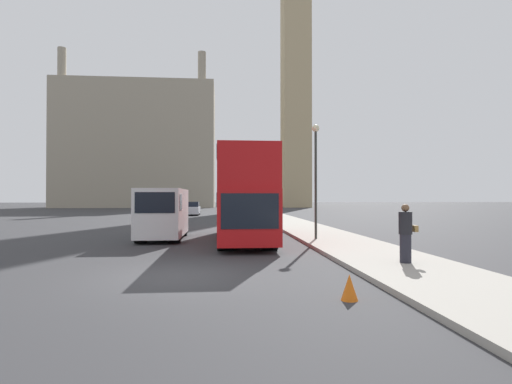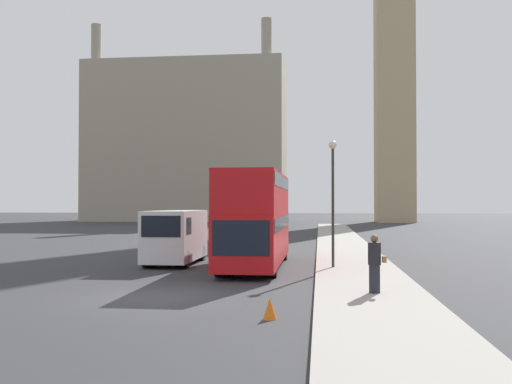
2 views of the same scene
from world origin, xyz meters
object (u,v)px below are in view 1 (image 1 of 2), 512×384
at_px(clock_tower, 296,27).
at_px(street_lamp, 316,163).
at_px(white_van, 163,212).
at_px(pedestrian, 406,233).
at_px(red_double_decker_bus, 243,193).
at_px(parked_sedan, 192,209).

bearing_deg(clock_tower, street_lamp, -99.68).
bearing_deg(white_van, pedestrian, -45.72).
height_order(red_double_decker_bus, pedestrian, red_double_decker_bus).
relative_size(clock_tower, pedestrian, 41.15).
height_order(red_double_decker_bus, white_van, red_double_decker_bus).
bearing_deg(pedestrian, street_lamp, 98.93).
distance_m(red_double_decker_bus, parked_sedan, 29.11).
relative_size(red_double_decker_bus, parked_sedan, 2.24).
bearing_deg(street_lamp, red_double_decker_bus, 167.99).
xyz_separation_m(clock_tower, parked_sedan, (-19.03, -34.38, -37.34)).
height_order(clock_tower, pedestrian, clock_tower).
height_order(pedestrian, street_lamp, street_lamp).
bearing_deg(street_lamp, pedestrian, -81.07).
bearing_deg(white_van, clock_tower, 73.47).
height_order(white_van, parked_sedan, white_van).
height_order(street_lamp, parked_sedan, street_lamp).
bearing_deg(clock_tower, parked_sedan, -118.97).
bearing_deg(parked_sedan, pedestrian, -75.77).
relative_size(street_lamp, parked_sedan, 1.23).
relative_size(red_double_decker_bus, street_lamp, 1.82).
xyz_separation_m(white_van, pedestrian, (8.66, -8.88, -0.33)).
distance_m(red_double_decker_bus, pedestrian, 9.23).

